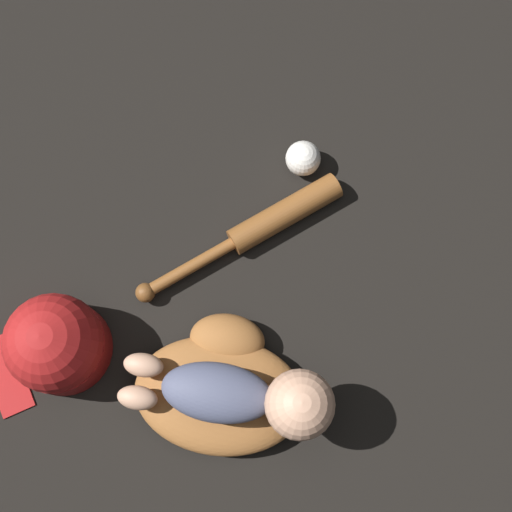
# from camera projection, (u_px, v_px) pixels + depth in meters

# --- Properties ---
(ground_plane) EXTENTS (6.00, 6.00, 0.00)m
(ground_plane) POSITION_uv_depth(u_px,v_px,m) (255.00, 394.00, 1.31)
(ground_plane) COLOR black
(baseball_glove) EXTENTS (0.36, 0.32, 0.07)m
(baseball_glove) POSITION_uv_depth(u_px,v_px,m) (221.00, 385.00, 1.27)
(baseball_glove) COLOR #935B2D
(baseball_glove) RESTS_ON ground
(baby_figure) EXTENTS (0.36, 0.22, 0.12)m
(baby_figure) POSITION_uv_depth(u_px,v_px,m) (252.00, 398.00, 1.19)
(baby_figure) COLOR #4C516B
(baby_figure) RESTS_ON baseball_glove
(baseball_bat) EXTENTS (0.24, 0.40, 0.05)m
(baseball_bat) POSITION_uv_depth(u_px,v_px,m) (263.00, 226.00, 1.36)
(baseball_bat) COLOR brown
(baseball_bat) RESTS_ON ground
(baseball) EXTENTS (0.07, 0.07, 0.07)m
(baseball) POSITION_uv_depth(u_px,v_px,m) (303.00, 158.00, 1.38)
(baseball) COLOR white
(baseball) RESTS_ON ground
(baseball_cap) EXTENTS (0.23, 0.25, 0.17)m
(baseball_cap) POSITION_uv_depth(u_px,v_px,m) (55.00, 344.00, 1.26)
(baseball_cap) COLOR maroon
(baseball_cap) RESTS_ON ground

